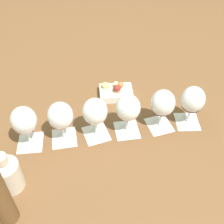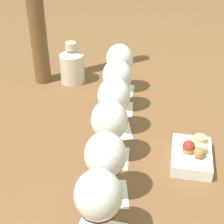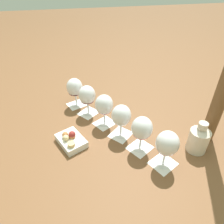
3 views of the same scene
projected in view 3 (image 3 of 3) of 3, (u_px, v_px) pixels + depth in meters
name	position (u px, v px, depth m)	size (l,w,h in m)	color
ground_plane	(112.00, 129.00, 1.08)	(8.00, 8.00, 0.00)	brown
tasting_card_0	(163.00, 163.00, 0.88)	(0.13, 0.14, 0.00)	white
tasting_card_1	(140.00, 148.00, 0.96)	(0.14, 0.14, 0.00)	white
tasting_card_2	(121.00, 134.00, 1.04)	(0.14, 0.14, 0.00)	white
tasting_card_3	(105.00, 123.00, 1.11)	(0.14, 0.14, 0.00)	white
tasting_card_4	(89.00, 113.00, 1.19)	(0.14, 0.14, 0.00)	white
tasting_card_5	(77.00, 104.00, 1.26)	(0.13, 0.13, 0.00)	white
wine_glass_0	(167.00, 145.00, 0.82)	(0.10, 0.10, 0.18)	white
wine_glass_1	(142.00, 129.00, 0.89)	(0.10, 0.10, 0.18)	white
wine_glass_2	(121.00, 117.00, 0.97)	(0.10, 0.10, 0.18)	white
wine_glass_3	(104.00, 106.00, 1.04)	(0.10, 0.10, 0.18)	white
wine_glass_4	(87.00, 96.00, 1.12)	(0.10, 0.10, 0.18)	white
wine_glass_5	(75.00, 88.00, 1.20)	(0.10, 0.10, 0.18)	white
ceramic_vase	(199.00, 139.00, 0.91)	(0.09, 0.09, 0.16)	beige
snack_dish	(71.00, 140.00, 0.97)	(0.18, 0.16, 0.07)	white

